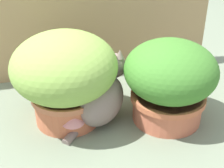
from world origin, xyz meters
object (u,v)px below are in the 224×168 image
leafy_planter (170,80)px  cat (103,96)px  mushroom_ornament_red (72,114)px  mushroom_ornament_pink (73,119)px  grass_planter (65,74)px

leafy_planter → cat: leafy_planter is taller
leafy_planter → mushroom_ornament_red: leafy_planter is taller
mushroom_ornament_pink → mushroom_ornament_red: (0.00, 0.03, 0.00)m
grass_planter → leafy_planter: 0.44m
grass_planter → leafy_planter: grass_planter is taller
leafy_planter → mushroom_ornament_pink: 0.43m
grass_planter → cat: 0.18m
grass_planter → cat: size_ratio=1.27×
mushroom_ornament_pink → cat: bearing=29.3°
mushroom_ornament_pink → mushroom_ornament_red: bearing=85.5°
grass_planter → cat: (0.15, -0.04, -0.10)m
grass_planter → leafy_planter: bearing=-14.3°
grass_planter → mushroom_ornament_red: grass_planter is taller
leafy_planter → mushroom_ornament_red: 0.43m
cat → mushroom_ornament_pink: bearing=-150.7°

